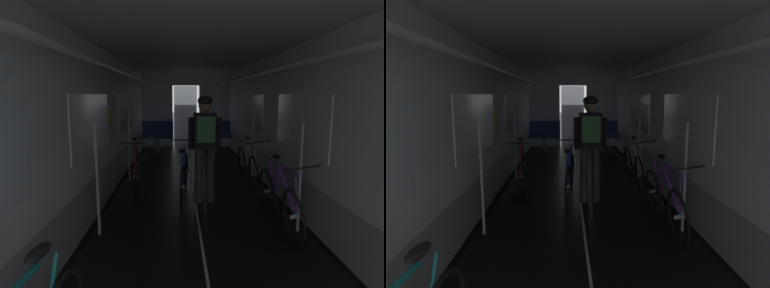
{
  "view_description": "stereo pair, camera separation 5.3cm",
  "coord_description": "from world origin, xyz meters",
  "views": [
    {
      "loc": [
        -0.27,
        -1.78,
        1.74
      ],
      "look_at": [
        0.0,
        4.38,
        0.8
      ],
      "focal_mm": 30.0,
      "sensor_mm": 36.0,
      "label": 1
    },
    {
      "loc": [
        -0.22,
        -1.78,
        1.74
      ],
      "look_at": [
        0.0,
        4.38,
        0.8
      ],
      "focal_mm": 30.0,
      "sensor_mm": 36.0,
      "label": 2
    }
  ],
  "objects": [
    {
      "name": "train_car_shell",
      "position": [
        -0.0,
        3.6,
        1.7
      ],
      "size": [
        3.14,
        12.34,
        2.57
      ],
      "color": "black",
      "rests_on": "ground"
    },
    {
      "name": "bench_seat_far_left",
      "position": [
        -0.9,
        8.07,
        0.57
      ],
      "size": [
        0.98,
        0.51,
        0.95
      ],
      "color": "gray",
      "rests_on": "ground"
    },
    {
      "name": "bench_seat_far_right",
      "position": [
        0.9,
        8.07,
        0.57
      ],
      "size": [
        0.98,
        0.51,
        0.95
      ],
      "color": "gray",
      "rests_on": "ground"
    },
    {
      "name": "bicycle_white",
      "position": [
        1.09,
        4.31,
        0.38
      ],
      "size": [
        0.44,
        1.69,
        0.95
      ],
      "color": "black",
      "rests_on": "ground"
    },
    {
      "name": "bicycle_purple",
      "position": [
        1.07,
        2.26,
        0.38
      ],
      "size": [
        0.44,
        1.69,
        0.95
      ],
      "color": "black",
      "rests_on": "ground"
    },
    {
      "name": "bicycle_red",
      "position": [
        -1.07,
        4.21,
        0.38
      ],
      "size": [
        0.44,
        1.69,
        0.95
      ],
      "color": "black",
      "rests_on": "ground"
    },
    {
      "name": "person_cyclist_aisle",
      "position": [
        0.16,
        3.26,
        1.07
      ],
      "size": [
        0.53,
        0.39,
        1.73
      ],
      "color": "#2D2D33",
      "rests_on": "ground"
    },
    {
      "name": "bicycle_blue_in_aisle",
      "position": [
        -0.17,
        3.53,
        0.38
      ],
      "size": [
        0.44,
        1.69,
        0.94
      ],
      "color": "black",
      "rests_on": "ground"
    }
  ]
}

